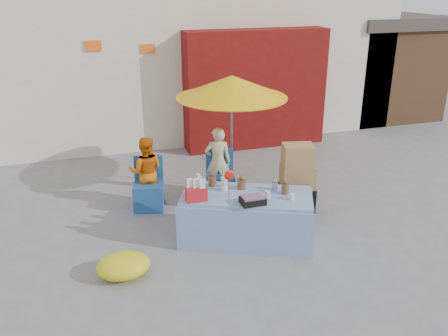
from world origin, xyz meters
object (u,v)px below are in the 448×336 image
object	(u,v)px
chair_left	(149,194)
vendor_beige	(218,162)
box_stack	(297,183)
umbrella	(232,87)
chair_right	(220,184)
market_table	(246,217)
vendor_orange	(146,172)

from	to	relation	value
chair_left	vendor_beige	xyz separation A→B (m)	(1.25, 0.13, 0.37)
vendor_beige	box_stack	distance (m)	1.48
vendor_beige	umbrella	distance (m)	1.31
vendor_beige	umbrella	world-z (taller)	umbrella
vendor_beige	umbrella	xyz separation A→B (m)	(0.30, 0.15, 1.27)
chair_left	umbrella	bearing A→B (deg)	24.03
chair_right	vendor_beige	world-z (taller)	vendor_beige
market_table	chair_left	distance (m)	1.90
box_stack	market_table	bearing A→B (deg)	-153.92
vendor_orange	box_stack	world-z (taller)	box_stack
chair_right	umbrella	xyz separation A→B (m)	(0.30, 0.28, 1.64)
umbrella	box_stack	distance (m)	1.96
chair_left	chair_right	distance (m)	1.25
chair_right	umbrella	bearing A→B (deg)	57.45
vendor_beige	umbrella	bearing A→B (deg)	-139.83
vendor_orange	umbrella	xyz separation A→B (m)	(1.55, 0.15, 1.29)
chair_left	vendor_beige	world-z (taller)	vendor_beige
vendor_orange	vendor_beige	size ratio (longest dim) A/B	0.96
chair_left	box_stack	xyz separation A→B (m)	(2.23, -0.97, 0.30)
chair_left	umbrella	size ratio (longest dim) A/B	0.41
market_table	box_stack	xyz separation A→B (m)	(1.05, 0.51, 0.18)
market_table	chair_right	size ratio (longest dim) A/B	2.46
market_table	vendor_beige	bearing A→B (deg)	112.25
umbrella	box_stack	xyz separation A→B (m)	(0.69, -1.25, -1.34)
vendor_orange	umbrella	distance (m)	2.02
chair_right	vendor_beige	bearing A→B (deg)	105.18
chair_left	chair_right	bearing A→B (deg)	13.60
chair_right	vendor_orange	distance (m)	1.31
market_table	box_stack	size ratio (longest dim) A/B	1.74
vendor_orange	box_stack	bearing A→B (deg)	167.30
umbrella	vendor_beige	bearing A→B (deg)	-153.43
chair_right	market_table	bearing A→B (deg)	-78.90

